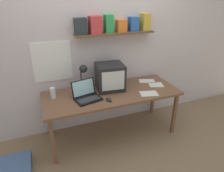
% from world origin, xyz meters
% --- Properties ---
extents(ground_plane, '(12.00, 12.00, 0.00)m').
position_xyz_m(ground_plane, '(0.00, 0.00, 0.00)').
color(ground_plane, '#8F7255').
extents(back_wall, '(5.60, 0.24, 2.60)m').
position_xyz_m(back_wall, '(0.00, 0.42, 1.31)').
color(back_wall, silver).
rests_on(back_wall, ground_plane).
extents(corner_desk, '(1.89, 0.73, 0.71)m').
position_xyz_m(corner_desk, '(0.00, 0.00, 0.65)').
color(corner_desk, brown).
rests_on(corner_desk, ground_plane).
extents(crt_monitor, '(0.41, 0.39, 0.37)m').
position_xyz_m(crt_monitor, '(0.02, 0.13, 0.89)').
color(crt_monitor, '#232326').
rests_on(crt_monitor, corner_desk).
extents(laptop, '(0.38, 0.33, 0.23)m').
position_xyz_m(laptop, '(-0.38, -0.04, 0.77)').
color(laptop, black).
rests_on(laptop, corner_desk).
extents(desk_lamp, '(0.14, 0.18, 0.39)m').
position_xyz_m(desk_lamp, '(-0.35, 0.20, 0.99)').
color(desk_lamp, '#232326').
rests_on(desk_lamp, corner_desk).
extents(juice_glass, '(0.07, 0.07, 0.14)m').
position_xyz_m(juice_glass, '(-0.78, 0.13, 0.77)').
color(juice_glass, white).
rests_on(juice_glass, corner_desk).
extents(computer_mouse, '(0.08, 0.12, 0.03)m').
position_xyz_m(computer_mouse, '(-0.12, -0.20, 0.72)').
color(computer_mouse, '#232326').
rests_on(computer_mouse, corner_desk).
extents(open_notebook, '(0.28, 0.22, 0.00)m').
position_xyz_m(open_notebook, '(0.66, 0.18, 0.71)').
color(open_notebook, white).
rests_on(open_notebook, corner_desk).
extents(printed_handout, '(0.25, 0.23, 0.00)m').
position_xyz_m(printed_handout, '(0.71, 0.01, 0.71)').
color(printed_handout, white).
rests_on(printed_handout, corner_desk).
extents(loose_paper_near_laptop, '(0.28, 0.22, 0.00)m').
position_xyz_m(loose_paper_near_laptop, '(0.46, -0.21, 0.71)').
color(loose_paper_near_laptop, white).
rests_on(loose_paper_near_laptop, corner_desk).
extents(floor_cushion, '(0.39, 0.39, 0.12)m').
position_xyz_m(floor_cushion, '(-1.36, -0.26, 0.06)').
color(floor_cushion, '#4E699D').
rests_on(floor_cushion, ground_plane).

